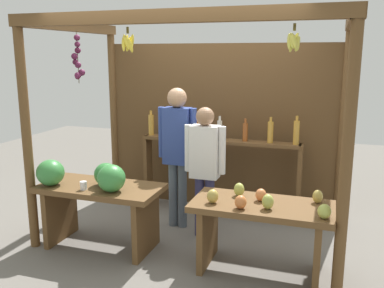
% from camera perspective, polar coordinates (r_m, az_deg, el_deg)
% --- Properties ---
extents(ground_plane, '(12.00, 12.00, 0.00)m').
position_cam_1_polar(ground_plane, '(5.19, 0.67, -11.71)').
color(ground_plane, slate).
rests_on(ground_plane, ground).
extents(market_stall, '(3.30, 1.98, 2.48)m').
position_cam_1_polar(market_stall, '(5.22, 2.21, 4.74)').
color(market_stall, brown).
rests_on(market_stall, ground).
extents(fruit_counter_left, '(1.38, 0.68, 0.99)m').
position_cam_1_polar(fruit_counter_left, '(4.68, -12.97, -6.29)').
color(fruit_counter_left, brown).
rests_on(fruit_counter_left, ground).
extents(fruit_counter_right, '(1.34, 0.64, 0.84)m').
position_cam_1_polar(fruit_counter_right, '(4.16, 9.38, -10.12)').
color(fruit_counter_right, brown).
rests_on(fruit_counter_right, ground).
extents(bottle_shelf_unit, '(2.12, 0.22, 1.35)m').
position_cam_1_polar(bottle_shelf_unit, '(5.55, 3.79, -1.35)').
color(bottle_shelf_unit, brown).
rests_on(bottle_shelf_unit, ground).
extents(vendor_man, '(0.48, 0.23, 1.71)m').
position_cam_1_polar(vendor_man, '(5.04, -1.99, -0.06)').
color(vendor_man, '#4F5965').
rests_on(vendor_man, ground).
extents(vendor_woman, '(0.48, 0.21, 1.52)m').
position_cam_1_polar(vendor_woman, '(4.78, 1.74, -2.33)').
color(vendor_woman, navy).
rests_on(vendor_woman, ground).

